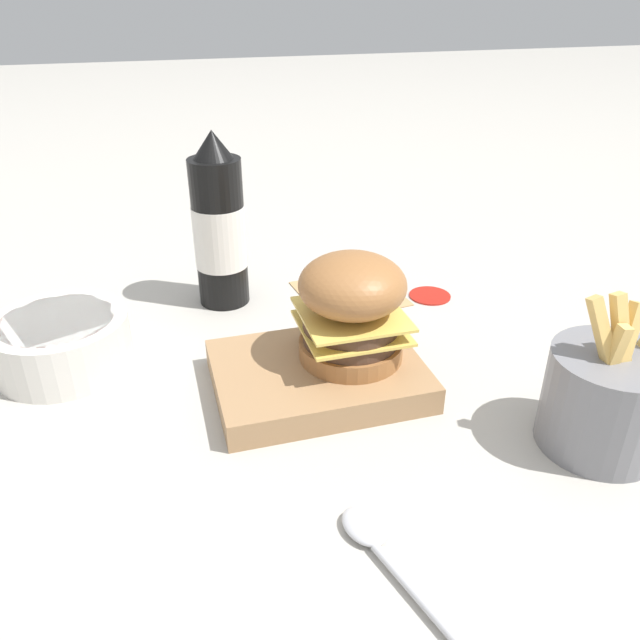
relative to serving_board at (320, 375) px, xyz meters
The scene contains 9 objects.
ground_plane 0.02m from the serving_board, 101.01° to the right, with size 6.00×6.00×0.00m, color #B7B2A8.
serving_board is the anchor object (origin of this frame).
burger 0.08m from the serving_board, ahead, with size 0.11×0.11×0.11m.
ketchup_bottle 0.25m from the serving_board, 106.39° to the left, with size 0.07×0.07×0.22m.
fries_basket 0.27m from the serving_board, 35.30° to the right, with size 0.11×0.11×0.15m.
side_bowl 0.28m from the serving_board, 155.79° to the left, with size 0.14×0.14×0.06m.
spoon 0.22m from the serving_board, 93.60° to the right, with size 0.06×0.17×0.01m.
ketchup_puddle 0.25m from the serving_board, 38.94° to the left, with size 0.05×0.05×0.00m.
parchment_square 0.22m from the serving_board, 63.72° to the left, with size 0.14×0.14×0.00m.
Camera 1 is at (-0.14, -0.50, 0.37)m, focal length 35.00 mm.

